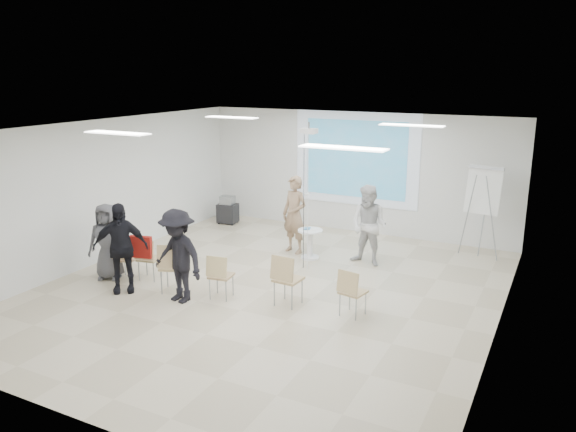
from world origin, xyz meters
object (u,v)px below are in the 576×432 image
at_px(pedestal_table, 310,242).
at_px(flipchart_easel, 483,191).
at_px(chair_left_inner, 172,264).
at_px(laptop, 174,265).
at_px(chair_right_far, 351,289).
at_px(audience_mid, 178,250).
at_px(player_left, 295,210).
at_px(chair_right_inner, 286,276).
at_px(chair_far_left, 125,256).
at_px(player_right, 369,221).
at_px(audience_outer, 107,237).
at_px(av_cart, 228,211).
at_px(chair_left_mid, 147,256).
at_px(chair_center, 219,273).
at_px(audience_left, 120,241).

height_order(pedestal_table, flipchart_easel, flipchart_easel).
distance_m(chair_left_inner, laptop, 0.11).
distance_m(chair_right_far, audience_mid, 3.07).
bearing_deg(player_left, chair_right_far, -33.86).
height_order(pedestal_table, chair_right_inner, chair_right_inner).
relative_size(pedestal_table, laptop, 1.94).
bearing_deg(chair_far_left, chair_left_inner, -17.96).
bearing_deg(player_right, flipchart_easel, 47.13).
bearing_deg(player_left, audience_mid, -85.21).
relative_size(audience_outer, av_cart, 2.26).
xyz_separation_m(chair_left_mid, chair_center, (1.77, -0.15, -0.00)).
relative_size(player_right, chair_left_inner, 1.98).
bearing_deg(laptop, flipchart_easel, -157.66).
xyz_separation_m(chair_left_inner, chair_right_far, (3.28, 0.51, -0.07)).
relative_size(player_right, audience_mid, 0.99).
xyz_separation_m(player_left, chair_right_inner, (1.20, -2.76, -0.43)).
relative_size(player_left, chair_far_left, 2.41).
height_order(chair_left_inner, flipchart_easel, flipchart_easel).
distance_m(pedestal_table, flipchart_easel, 3.85).
distance_m(chair_left_inner, flipchart_easel, 6.66).
height_order(chair_left_mid, chair_right_far, chair_left_mid).
bearing_deg(pedestal_table, audience_mid, -109.07).
distance_m(chair_center, audience_outer, 2.55).
bearing_deg(player_left, flipchart_easel, 36.17).
height_order(audience_left, audience_outer, audience_left).
distance_m(pedestal_table, chair_left_inner, 3.25).
distance_m(chair_left_mid, audience_left, 0.80).
height_order(player_left, chair_right_far, player_left).
bearing_deg(audience_outer, chair_right_far, -19.34).
xyz_separation_m(player_left, chair_left_mid, (-1.76, -2.86, -0.49)).
bearing_deg(flipchart_easel, audience_left, -128.23).
xyz_separation_m(player_right, chair_right_inner, (-0.55, -2.72, -0.38)).
bearing_deg(audience_left, flipchart_easel, 5.02).
height_order(chair_left_mid, audience_left, audience_left).
distance_m(chair_right_inner, av_cart, 5.67).
bearing_deg(chair_far_left, chair_center, -11.65).
height_order(chair_far_left, chair_right_inner, chair_right_inner).
height_order(chair_right_inner, av_cart, chair_right_inner).
height_order(chair_left_inner, chair_right_far, chair_left_inner).
xyz_separation_m(chair_center, audience_mid, (-0.59, -0.39, 0.46)).
bearing_deg(pedestal_table, chair_right_inner, -74.46).
bearing_deg(player_left, chair_left_inner, -91.86).
bearing_deg(audience_left, chair_left_mid, 48.72).
bearing_deg(laptop, chair_right_far, 165.50).
bearing_deg(laptop, pedestal_table, -139.19).
bearing_deg(chair_center, chair_right_inner, 2.97).
bearing_deg(av_cart, chair_center, -65.51).
xyz_separation_m(chair_right_far, audience_left, (-4.16, -0.86, 0.47)).
relative_size(pedestal_table, chair_far_left, 0.83).
bearing_deg(audience_left, audience_outer, 114.26).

